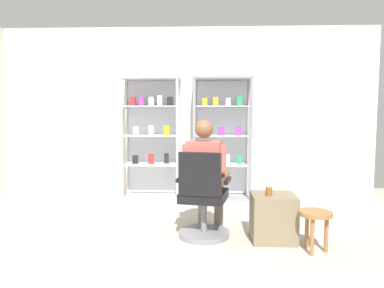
# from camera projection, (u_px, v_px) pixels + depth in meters

# --- Properties ---
(ground_plane) EXTENTS (7.20, 7.20, 0.00)m
(ground_plane) POSITION_uv_depth(u_px,v_px,m) (169.00, 276.00, 3.09)
(ground_plane) COLOR #B2A899
(back_wall) EXTENTS (6.00, 0.10, 2.70)m
(back_wall) POSITION_uv_depth(u_px,v_px,m) (187.00, 113.00, 5.95)
(back_wall) COLOR silver
(back_wall) RESTS_ON ground
(display_cabinet_left) EXTENTS (0.90, 0.45, 1.90)m
(display_cabinet_left) POSITION_uv_depth(u_px,v_px,m) (152.00, 137.00, 5.77)
(display_cabinet_left) COLOR #B7B7BC
(display_cabinet_left) RESTS_ON ground
(display_cabinet_right) EXTENTS (0.90, 0.45, 1.90)m
(display_cabinet_right) POSITION_uv_depth(u_px,v_px,m) (222.00, 138.00, 5.73)
(display_cabinet_right) COLOR gray
(display_cabinet_right) RESTS_ON ground
(office_chair) EXTENTS (0.61, 0.57, 0.96)m
(office_chair) POSITION_uv_depth(u_px,v_px,m) (203.00, 203.00, 3.97)
(office_chair) COLOR slate
(office_chair) RESTS_ON ground
(seated_shopkeeper) EXTENTS (0.54, 0.61, 1.29)m
(seated_shopkeeper) POSITION_uv_depth(u_px,v_px,m) (206.00, 171.00, 4.10)
(seated_shopkeeper) COLOR slate
(seated_shopkeeper) RESTS_ON ground
(storage_crate) EXTENTS (0.46, 0.43, 0.50)m
(storage_crate) POSITION_uv_depth(u_px,v_px,m) (273.00, 217.00, 3.92)
(storage_crate) COLOR #72664C
(storage_crate) RESTS_ON ground
(tea_glass) EXTENTS (0.07, 0.07, 0.10)m
(tea_glass) POSITION_uv_depth(u_px,v_px,m) (269.00, 191.00, 3.83)
(tea_glass) COLOR brown
(tea_glass) RESTS_ON storage_crate
(wooden_stool) EXTENTS (0.32, 0.32, 0.41)m
(wooden_stool) POSITION_uv_depth(u_px,v_px,m) (315.00, 220.00, 3.59)
(wooden_stool) COLOR olive
(wooden_stool) RESTS_ON ground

